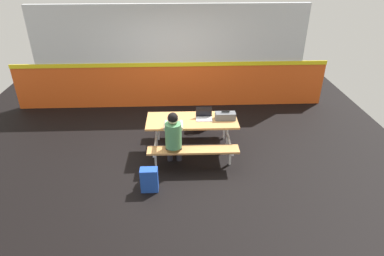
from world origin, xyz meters
TOP-DOWN VIEW (x-y plane):
  - ground_plane at (0.00, 0.00)m, footprint 10.00×10.00m
  - accent_backdrop at (0.00, 2.33)m, footprint 8.00×0.14m
  - picnic_table_main at (0.44, 0.00)m, footprint 1.81×1.56m
  - student_nearer at (0.07, -0.55)m, footprint 0.36×0.53m
  - laptop_silver at (0.68, 0.04)m, footprint 0.32×0.22m
  - toolbox_grey at (1.10, -0.01)m, footprint 0.40×0.18m
  - backpack_dark at (-0.35, -1.22)m, footprint 0.30×0.22m
  - tote_bag_bright at (0.66, 0.95)m, footprint 0.34×0.21m

SIDE VIEW (x-z plane):
  - ground_plane at x=0.00m, z-range -0.02..0.00m
  - tote_bag_bright at x=0.66m, z-range -0.02..0.41m
  - backpack_dark at x=-0.35m, z-range 0.00..0.44m
  - picnic_table_main at x=0.44m, z-range 0.20..0.94m
  - student_nearer at x=0.07m, z-range 0.10..1.31m
  - laptop_silver at x=0.68m, z-range 0.67..0.90m
  - toolbox_grey at x=1.10m, z-range 0.72..0.90m
  - accent_backdrop at x=0.00m, z-range -0.05..2.55m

